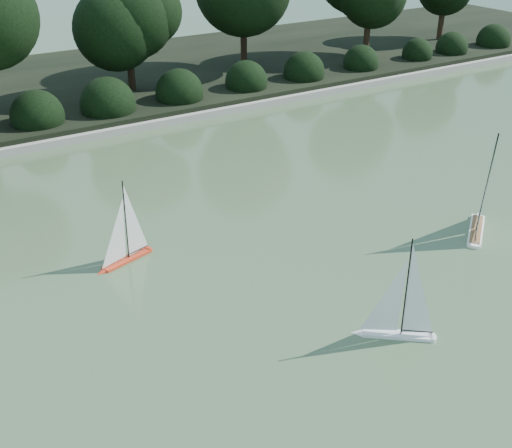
# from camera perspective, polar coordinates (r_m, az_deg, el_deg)

# --- Properties ---
(ground) EXTENTS (80.00, 80.00, 0.00)m
(ground) POSITION_cam_1_polar(r_m,az_deg,el_deg) (9.07, 11.01, -8.31)
(ground) COLOR #415734
(ground) RESTS_ON ground
(pond_coping) EXTENTS (40.00, 0.35, 0.18)m
(pond_coping) POSITION_cam_1_polar(r_m,az_deg,el_deg) (16.01, -10.95, 8.44)
(pond_coping) COLOR gray
(pond_coping) RESTS_ON ground
(far_bank) EXTENTS (40.00, 8.00, 0.30)m
(far_bank) POSITION_cam_1_polar(r_m,az_deg,el_deg) (19.63, -15.41, 11.75)
(far_bank) COLOR black
(far_bank) RESTS_ON ground
(tree_line) EXTENTS (26.31, 3.93, 4.39)m
(tree_line) POSITION_cam_1_polar(r_m,az_deg,el_deg) (18.05, -10.94, 19.00)
(tree_line) COLOR black
(tree_line) RESTS_ON ground
(shrub_hedge) EXTENTS (29.10, 1.10, 1.10)m
(shrub_hedge) POSITION_cam_1_polar(r_m,az_deg,el_deg) (16.70, -12.23, 10.44)
(shrub_hedge) COLOR black
(shrub_hedge) RESTS_ON ground
(sailboat_white_a) EXTENTS (0.97, 0.82, 1.54)m
(sailboat_white_a) POSITION_cam_1_polar(r_m,az_deg,el_deg) (8.66, 12.03, -8.41)
(sailboat_white_a) COLOR white
(sailboat_white_a) RESTS_ON ground
(sailboat_white_b) EXTENTS (1.22, 1.01, 1.93)m
(sailboat_white_b) POSITION_cam_1_polar(r_m,az_deg,el_deg) (11.64, 19.20, 0.87)
(sailboat_white_b) COLOR white
(sailboat_white_b) RESTS_ON ground
(sailboat_orange) EXTENTS (1.06, 0.45, 1.47)m
(sailboat_orange) POSITION_cam_1_polar(r_m,az_deg,el_deg) (10.26, -11.86, -2.26)
(sailboat_orange) COLOR red
(sailboat_orange) RESTS_ON ground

